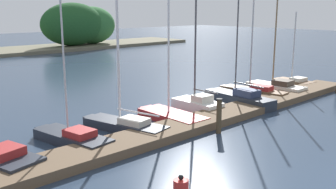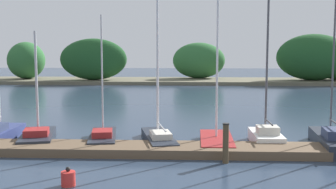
{
  "view_description": "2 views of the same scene",
  "coord_description": "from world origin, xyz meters",
  "px_view_note": "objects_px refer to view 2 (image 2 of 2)",
  "views": [
    {
      "loc": [
        -11.82,
        -2.54,
        5.17
      ],
      "look_at": [
        -0.38,
        9.64,
        1.44
      ],
      "focal_mm": 41.42,
      "sensor_mm": 36.0,
      "label": 1
    },
    {
      "loc": [
        -0.93,
        -7.84,
        4.25
      ],
      "look_at": [
        -1.88,
        11.67,
        2.07
      ],
      "focal_mm": 44.88,
      "sensor_mm": 36.0,
      "label": 2
    }
  ],
  "objects_px": {
    "sailboat_2": "(38,136)",
    "channel_buoy_0": "(68,178)",
    "mooring_piling_1": "(226,143)",
    "sailboat_3": "(103,137)",
    "sailboat_6": "(266,135)",
    "sailboat_5": "(216,139)",
    "sailboat_7": "(331,139)",
    "sailboat_4": "(158,136)"
  },
  "relations": [
    {
      "from": "sailboat_2",
      "to": "channel_buoy_0",
      "type": "xyz_separation_m",
      "value": [
        3.04,
        -5.77,
        -0.08
      ]
    },
    {
      "from": "sailboat_3",
      "to": "channel_buoy_0",
      "type": "relative_size",
      "value": 9.44
    },
    {
      "from": "sailboat_2",
      "to": "sailboat_5",
      "type": "xyz_separation_m",
      "value": [
        7.98,
        -0.12,
        -0.05
      ]
    },
    {
      "from": "sailboat_5",
      "to": "mooring_piling_1",
      "type": "xyz_separation_m",
      "value": [
        0.15,
        -2.83,
        0.49
      ]
    },
    {
      "from": "sailboat_7",
      "to": "channel_buoy_0",
      "type": "xyz_separation_m",
      "value": [
        -9.76,
        -5.35,
        -0.16
      ]
    },
    {
      "from": "sailboat_4",
      "to": "mooring_piling_1",
      "type": "bearing_deg",
      "value": -151.45
    },
    {
      "from": "sailboat_3",
      "to": "sailboat_6",
      "type": "bearing_deg",
      "value": -98.37
    },
    {
      "from": "sailboat_2",
      "to": "channel_buoy_0",
      "type": "relative_size",
      "value": 8.27
    },
    {
      "from": "sailboat_4",
      "to": "sailboat_7",
      "type": "bearing_deg",
      "value": -107.09
    },
    {
      "from": "sailboat_7",
      "to": "channel_buoy_0",
      "type": "relative_size",
      "value": 13.84
    },
    {
      "from": "sailboat_3",
      "to": "sailboat_4",
      "type": "bearing_deg",
      "value": -99.83
    },
    {
      "from": "sailboat_5",
      "to": "sailboat_7",
      "type": "xyz_separation_m",
      "value": [
        4.83,
        -0.31,
        0.14
      ]
    },
    {
      "from": "sailboat_6",
      "to": "mooring_piling_1",
      "type": "distance_m",
      "value": 3.79
    },
    {
      "from": "sailboat_4",
      "to": "sailboat_6",
      "type": "relative_size",
      "value": 0.92
    },
    {
      "from": "sailboat_4",
      "to": "channel_buoy_0",
      "type": "distance_m",
      "value": 6.35
    },
    {
      "from": "sailboat_3",
      "to": "sailboat_5",
      "type": "height_order",
      "value": "sailboat_5"
    },
    {
      "from": "sailboat_2",
      "to": "mooring_piling_1",
      "type": "relative_size",
      "value": 3.34
    },
    {
      "from": "sailboat_2",
      "to": "sailboat_7",
      "type": "bearing_deg",
      "value": -105.63
    },
    {
      "from": "mooring_piling_1",
      "to": "channel_buoy_0",
      "type": "relative_size",
      "value": 2.48
    },
    {
      "from": "sailboat_5",
      "to": "sailboat_7",
      "type": "bearing_deg",
      "value": -92.59
    },
    {
      "from": "sailboat_7",
      "to": "sailboat_3",
      "type": "bearing_deg",
      "value": 92.02
    },
    {
      "from": "sailboat_3",
      "to": "sailboat_6",
      "type": "relative_size",
      "value": 0.74
    },
    {
      "from": "sailboat_5",
      "to": "mooring_piling_1",
      "type": "height_order",
      "value": "sailboat_5"
    },
    {
      "from": "mooring_piling_1",
      "to": "channel_buoy_0",
      "type": "distance_m",
      "value": 5.84
    },
    {
      "from": "sailboat_3",
      "to": "channel_buoy_0",
      "type": "height_order",
      "value": "sailboat_3"
    },
    {
      "from": "sailboat_7",
      "to": "channel_buoy_0",
      "type": "distance_m",
      "value": 11.13
    },
    {
      "from": "sailboat_4",
      "to": "sailboat_2",
      "type": "bearing_deg",
      "value": 78.28
    },
    {
      "from": "sailboat_3",
      "to": "sailboat_6",
      "type": "distance_m",
      "value": 7.26
    },
    {
      "from": "sailboat_3",
      "to": "channel_buoy_0",
      "type": "xyz_separation_m",
      "value": [
        0.13,
        -5.92,
        -0.04
      ]
    },
    {
      "from": "sailboat_5",
      "to": "channel_buoy_0",
      "type": "bearing_deg",
      "value": 139.95
    },
    {
      "from": "sailboat_7",
      "to": "mooring_piling_1",
      "type": "distance_m",
      "value": 5.33
    },
    {
      "from": "sailboat_3",
      "to": "sailboat_4",
      "type": "height_order",
      "value": "sailboat_4"
    },
    {
      "from": "sailboat_2",
      "to": "sailboat_7",
      "type": "distance_m",
      "value": 12.81
    },
    {
      "from": "sailboat_3",
      "to": "sailboat_5",
      "type": "xyz_separation_m",
      "value": [
        5.06,
        -0.27,
        -0.02
      ]
    },
    {
      "from": "mooring_piling_1",
      "to": "sailboat_4",
      "type": "bearing_deg",
      "value": 131.48
    },
    {
      "from": "sailboat_3",
      "to": "sailboat_5",
      "type": "bearing_deg",
      "value": -102.01
    },
    {
      "from": "sailboat_3",
      "to": "mooring_piling_1",
      "type": "height_order",
      "value": "sailboat_3"
    },
    {
      "from": "mooring_piling_1",
      "to": "sailboat_3",
      "type": "bearing_deg",
      "value": 149.26
    },
    {
      "from": "sailboat_6",
      "to": "mooring_piling_1",
      "type": "bearing_deg",
      "value": 147.05
    },
    {
      "from": "sailboat_6",
      "to": "channel_buoy_0",
      "type": "xyz_separation_m",
      "value": [
        -7.13,
        -6.0,
        -0.19
      ]
    },
    {
      "from": "channel_buoy_0",
      "to": "sailboat_4",
      "type": "bearing_deg",
      "value": 68.0
    },
    {
      "from": "sailboat_6",
      "to": "channel_buoy_0",
      "type": "bearing_deg",
      "value": 129.89
    }
  ]
}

